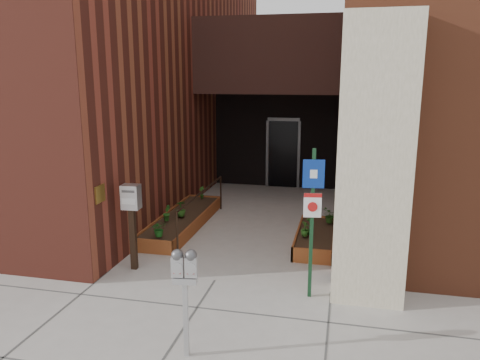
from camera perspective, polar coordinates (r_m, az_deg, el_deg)
The scene contains 15 objects.
ground at distance 8.37m, azimuth -3.11°, elevation -12.13°, with size 80.00×80.00×0.00m, color #9E9991.
architecture at distance 14.44m, azimuth 3.83°, elevation 18.55°, with size 20.00×14.60×10.00m.
planter_left at distance 11.17m, azimuth -6.99°, elevation -4.98°, with size 0.90×3.60×0.30m.
planter_right at distance 10.09m, azimuth 9.23°, elevation -7.02°, with size 0.80×2.20×0.30m.
handrail at distance 10.79m, azimuth -4.67°, elevation -2.16°, with size 0.04×3.34×0.90m.
parking_meter at distance 5.91m, azimuth -6.77°, elevation -11.35°, with size 0.33×0.17×1.44m.
sign_post at distance 7.35m, azimuth 8.81°, elevation -3.42°, with size 0.33×0.10×2.43m.
payment_dropbox at distance 8.65m, azimuth -13.07°, elevation -3.45°, with size 0.33×0.26×1.60m.
shrub_left_a at distance 9.67m, azimuth -9.83°, elevation -5.85°, with size 0.29×0.29×0.33m, color #1C611B.
shrub_left_b at distance 10.67m, azimuth -8.95°, elevation -3.98°, with size 0.19×0.19×0.35m, color #26631C.
shrub_left_c at distance 10.90m, azimuth -7.21°, elevation -3.48°, with size 0.21×0.21×0.38m, color #244F16.
shrub_left_d at distance 12.43m, azimuth -4.69°, elevation -1.50°, with size 0.17×0.17×0.33m, color #245C1A.
shrub_right_a at distance 9.64m, azimuth 7.92°, elevation -5.91°, with size 0.17×0.17×0.30m, color #285F1B.
shrub_right_b at distance 9.71m, azimuth 8.52°, elevation -5.57°, with size 0.20×0.20×0.37m, color #1D5A19.
shrub_right_c at distance 10.55m, azimuth 10.87°, elevation -4.29°, with size 0.30×0.30×0.33m, color #234F16.
Camera 1 is at (2.12, -7.29, 3.52)m, focal length 35.00 mm.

